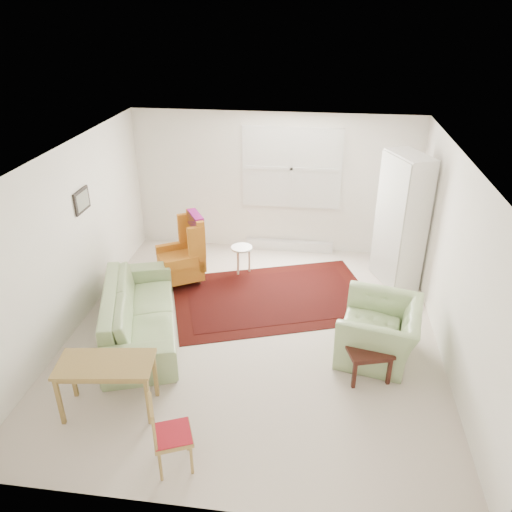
# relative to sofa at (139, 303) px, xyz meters

# --- Properties ---
(room) EXTENTS (5.04, 5.54, 2.51)m
(room) POSITION_rel_sofa_xyz_m (1.57, 0.39, 0.78)
(room) COLOR beige
(room) RESTS_ON ground
(rug) EXTENTS (3.48, 2.81, 0.03)m
(rug) POSITION_rel_sofa_xyz_m (1.72, 1.13, -0.46)
(rug) COLOR black
(rug) RESTS_ON ground
(sofa) EXTENTS (1.61, 2.52, 0.95)m
(sofa) POSITION_rel_sofa_xyz_m (0.00, 0.00, 0.00)
(sofa) COLOR #8DA66F
(sofa) RESTS_ON ground
(armchair) EXTENTS (1.18, 1.28, 0.87)m
(armchair) POSITION_rel_sofa_xyz_m (3.21, -0.06, -0.04)
(armchair) COLOR #8DA66F
(armchair) RESTS_ON ground
(wingback_chair) EXTENTS (0.94, 0.93, 1.15)m
(wingback_chair) POSITION_rel_sofa_xyz_m (0.17, 1.47, 0.10)
(wingback_chair) COLOR #C16F1D
(wingback_chair) RESTS_ON ground
(coffee_table) EXTENTS (0.64, 0.64, 0.42)m
(coffee_table) POSITION_rel_sofa_xyz_m (3.03, -0.49, -0.26)
(coffee_table) COLOR #3D1812
(coffee_table) RESTS_ON ground
(stool) EXTENTS (0.40, 0.40, 0.48)m
(stool) POSITION_rel_sofa_xyz_m (1.12, 1.90, -0.24)
(stool) COLOR white
(stool) RESTS_ON ground
(cabinet) EXTENTS (0.74, 0.96, 2.13)m
(cabinet) POSITION_rel_sofa_xyz_m (3.65, 1.94, 0.59)
(cabinet) COLOR white
(cabinet) RESTS_ON ground
(desk) EXTENTS (1.10, 0.65, 0.66)m
(desk) POSITION_rel_sofa_xyz_m (0.16, -1.48, -0.15)
(desk) COLOR olive
(desk) RESTS_ON ground
(desk_chair) EXTENTS (0.48, 0.48, 0.84)m
(desk_chair) POSITION_rel_sofa_xyz_m (1.08, -2.13, -0.06)
(desk_chair) COLOR olive
(desk_chair) RESTS_ON ground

